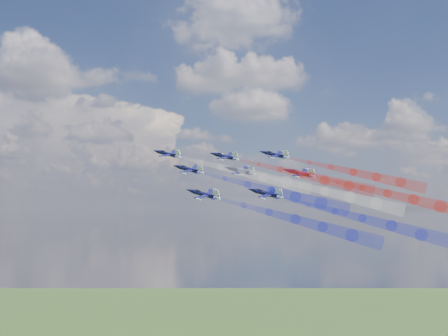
{
  "coord_description": "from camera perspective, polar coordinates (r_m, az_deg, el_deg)",
  "views": [
    {
      "loc": [
        -19.11,
        -185.65,
        143.33
      ],
      "look_at": [
        1.04,
        -15.93,
        155.85
      ],
      "focal_mm": 44.52,
      "sensor_mm": 36.0,
      "label": 1
    }
  ],
  "objects": [
    {
      "name": "trail_outer_right",
      "position": [
        178.97,
        13.14,
        -0.41
      ],
      "size": [
        37.98,
        27.98,
        15.5
      ],
      "primitive_type": null,
      "rotation": [
        0.26,
        -0.33,
        0.9
      ],
      "color": "red"
    },
    {
      "name": "jet_outer_left",
      "position": [
        152.59,
        -2.05,
        -2.73
      ],
      "size": [
        14.58,
        14.07,
        8.49
      ],
      "primitive_type": null,
      "rotation": [
        0.26,
        -0.33,
        0.9
      ],
      "color": "black"
    },
    {
      "name": "jet_inner_right",
      "position": [
        181.49,
        0.09,
        1.19
      ],
      "size": [
        14.58,
        14.07,
        8.49
      ],
      "primitive_type": null,
      "rotation": [
        0.26,
        -0.33,
        0.9
      ],
      "color": "black"
    },
    {
      "name": "jet_lead",
      "position": [
        180.64,
        -5.79,
        1.44
      ],
      "size": [
        14.58,
        14.07,
        8.49
      ],
      "primitive_type": null,
      "rotation": [
        0.26,
        -0.33,
        0.9
      ],
      "color": "black"
    },
    {
      "name": "trail_rear_left",
      "position": [
        146.19,
        14.02,
        -5.05
      ],
      "size": [
        37.98,
        27.98,
        15.5
      ],
      "primitive_type": null,
      "rotation": [
        0.26,
        -0.33,
        0.9
      ],
      "color": "#1820D0"
    },
    {
      "name": "jet_outer_right",
      "position": [
        187.41,
        5.27,
        1.36
      ],
      "size": [
        14.58,
        14.07,
        8.49
      ],
      "primitive_type": null,
      "rotation": [
        0.26,
        -0.33,
        0.9
      ],
      "color": "black"
    },
    {
      "name": "jet_inner_left",
      "position": [
        166.42,
        -3.59,
        -0.15
      ],
      "size": [
        14.58,
        14.07,
        8.49
      ],
      "primitive_type": null,
      "rotation": [
        0.26,
        -0.33,
        0.9
      ],
      "color": "black"
    },
    {
      "name": "trail_rear_right",
      "position": [
        166.16,
        16.42,
        -2.53
      ],
      "size": [
        37.98,
        27.98,
        15.5
      ],
      "primitive_type": null,
      "rotation": [
        0.26,
        -0.33,
        0.9
      ],
      "color": "red"
    },
    {
      "name": "trail_outer_left",
      "position": [
        141.8,
        7.33,
        -5.26
      ],
      "size": [
        37.98,
        27.98,
        15.5
      ],
      "primitive_type": null,
      "rotation": [
        0.26,
        -0.33,
        0.9
      ],
      "color": "#1820D0"
    },
    {
      "name": "trail_center_third",
      "position": [
        159.29,
        10.29,
        -2.37
      ],
      "size": [
        37.98,
        27.98,
        15.5
      ],
      "primitive_type": null,
      "rotation": [
        0.26,
        -0.33,
        0.9
      ],
      "color": "white"
    },
    {
      "name": "jet_center_third",
      "position": [
        168.94,
        1.68,
        -0.28
      ],
      "size": [
        14.58,
        14.07,
        8.49
      ],
      "primitive_type": null,
      "rotation": [
        0.26,
        -0.33,
        0.9
      ],
      "color": "black"
    },
    {
      "name": "jet_rear_right",
      "position": [
        173.11,
        7.79,
        -0.53
      ],
      "size": [
        14.58,
        14.07,
        8.49
      ],
      "primitive_type": null,
      "rotation": [
        0.26,
        -0.33,
        0.9
      ],
      "color": "black"
    },
    {
      "name": "jet_rear_left",
      "position": [
        154.18,
        4.4,
        -2.65
      ],
      "size": [
        14.58,
        14.07,
        8.49
      ],
      "primitive_type": null,
      "rotation": [
        0.26,
        -0.33,
        0.9
      ],
      "color": "black"
    },
    {
      "name": "trail_lead",
      "position": [
        167.47,
        1.8,
        -0.42
      ],
      "size": [
        37.98,
        27.98,
        15.5
      ],
      "primitive_type": null,
      "rotation": [
        0.26,
        -0.33,
        0.9
      ],
      "color": "white"
    },
    {
      "name": "trail_inner_right",
      "position": [
        170.85,
        8.0,
        -0.66
      ],
      "size": [
        37.98,
        27.98,
        15.5
      ],
      "primitive_type": null,
      "rotation": [
        0.26,
        -0.33,
        0.9
      ],
      "color": "red"
    },
    {
      "name": "trail_inner_left",
      "position": [
        154.5,
        4.85,
        -2.3
      ],
      "size": [
        37.98,
        27.98,
        15.5
      ],
      "primitive_type": null,
      "rotation": [
        0.26,
        -0.33,
        0.9
      ],
      "color": "#1820D0"
    }
  ]
}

